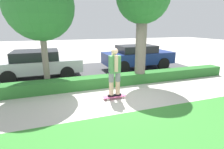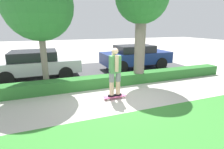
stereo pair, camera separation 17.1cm
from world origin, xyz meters
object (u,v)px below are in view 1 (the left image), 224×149
at_px(tree_near, 40,6).
at_px(skateboard, 114,96).
at_px(parked_car_middle, 138,56).
at_px(parked_car_front, 39,63).
at_px(skater_person, 115,71).

bearing_deg(tree_near, skateboard, -39.69).
relative_size(skateboard, tree_near, 0.18).
distance_m(skateboard, parked_car_middle, 4.91).
relative_size(parked_car_front, parked_car_middle, 0.97).
bearing_deg(parked_car_front, skater_person, -55.33).
xyz_separation_m(skater_person, parked_car_middle, (2.89, 3.90, -0.24)).
distance_m(skater_person, parked_car_front, 4.77).
bearing_deg(tree_near, parked_car_middle, 20.90).
height_order(skater_person, parked_car_front, skater_person).
bearing_deg(tree_near, skater_person, -39.69).
distance_m(skater_person, parked_car_middle, 4.86).
relative_size(skater_person, parked_car_middle, 0.41).
bearing_deg(parked_car_front, skateboard, -55.33).
bearing_deg(skater_person, parked_car_front, 124.84).
xyz_separation_m(skateboard, skater_person, (0.00, -0.00, 0.95)).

